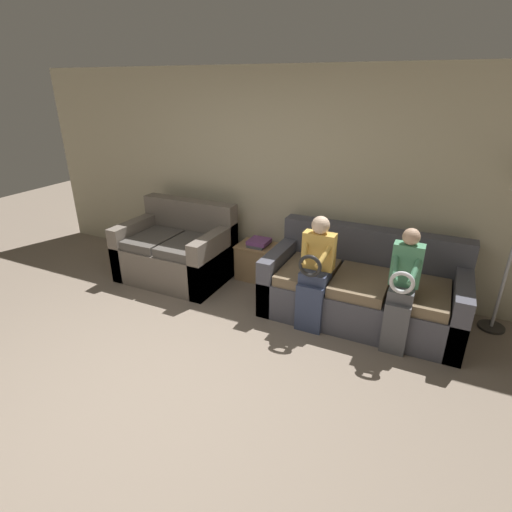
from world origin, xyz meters
The scene contains 8 objects.
ground_plane centered at (0.00, 0.00, 0.00)m, with size 14.00×14.00×0.00m, color gray.
wall_back centered at (0.00, 2.65, 1.27)m, with size 7.20×0.06×2.55m.
couch_main centered at (1.27, 2.07, 0.31)m, with size 2.04×0.99×0.90m.
couch_side centered at (-1.10, 2.00, 0.34)m, with size 1.34×0.95×0.95m.
child_left_seated centered at (0.85, 1.65, 0.64)m, with size 0.33×0.38×1.17m.
child_right_seated centered at (1.69, 1.65, 0.64)m, with size 0.27×0.37×1.18m.
side_shelf centered at (-0.12, 2.40, 0.24)m, with size 0.54×0.40×0.46m.
book_stack centered at (-0.12, 2.39, 0.50)m, with size 0.25×0.31×0.08m.
Camera 1 is at (1.88, -1.85, 2.36)m, focal length 28.00 mm.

